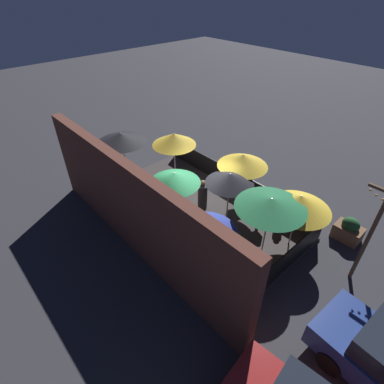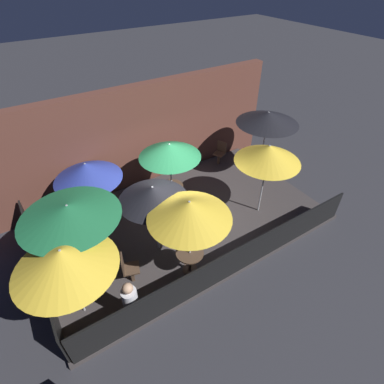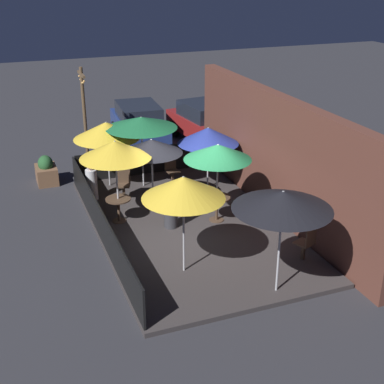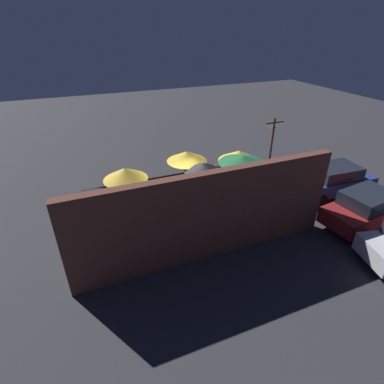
{
  "view_description": "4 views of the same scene",
  "coord_description": "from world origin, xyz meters",
  "px_view_note": "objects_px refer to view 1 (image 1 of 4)",
  "views": [
    {
      "loc": [
        -6.88,
        6.35,
        8.05
      ],
      "look_at": [
        -0.1,
        0.17,
        1.3
      ],
      "focal_mm": 28.0,
      "sensor_mm": 36.0,
      "label": 1
    },
    {
      "loc": [
        -3.46,
        -5.95,
        6.73
      ],
      "look_at": [
        0.35,
        0.08,
        1.01
      ],
      "focal_mm": 28.0,
      "sensor_mm": 36.0,
      "label": 2
    },
    {
      "loc": [
        12.62,
        -4.7,
        6.92
      ],
      "look_at": [
        0.68,
        -0.13,
        1.4
      ],
      "focal_mm": 50.0,
      "sensor_mm": 36.0,
      "label": 3
    },
    {
      "loc": [
        3.98,
        10.79,
        7.88
      ],
      "look_at": [
        -0.37,
        0.14,
        1.37
      ],
      "focal_mm": 28.0,
      "sensor_mm": 36.0,
      "label": 4
    }
  ],
  "objects_px": {
    "planter_box": "(348,230)",
    "light_post": "(372,231)",
    "patio_umbrella_0": "(243,160)",
    "patio_umbrella_2": "(271,203)",
    "patio_chair_1": "(112,192)",
    "patio_umbrella_5": "(230,178)",
    "dining_table_0": "(239,194)",
    "patron_1": "(282,210)",
    "patio_chair_2": "(260,217)",
    "patio_umbrella_4": "(300,202)",
    "dining_table_1": "(176,210)",
    "patron_0": "(203,196)",
    "patio_umbrella_1": "(175,178)",
    "patio_umbrella_3": "(174,139)",
    "patio_umbrella_6": "(207,226)",
    "patio_chair_0": "(243,253)",
    "patio_umbrella_7": "(121,138)"
  },
  "relations": [
    {
      "from": "patio_umbrella_4",
      "to": "patio_umbrella_6",
      "type": "xyz_separation_m",
      "value": [
        1.34,
        2.94,
        -0.11
      ]
    },
    {
      "from": "patio_umbrella_6",
      "to": "patron_0",
      "type": "bearing_deg",
      "value": -42.11
    },
    {
      "from": "patio_umbrella_0",
      "to": "patio_umbrella_6",
      "type": "relative_size",
      "value": 1.18
    },
    {
      "from": "patio_umbrella_1",
      "to": "patio_chair_1",
      "type": "xyz_separation_m",
      "value": [
        2.82,
        1.17,
        -1.56
      ]
    },
    {
      "from": "patio_umbrella_5",
      "to": "patio_umbrella_7",
      "type": "bearing_deg",
      "value": 14.82
    },
    {
      "from": "dining_table_1",
      "to": "patio_chair_1",
      "type": "xyz_separation_m",
      "value": [
        2.82,
        1.17,
        -0.08
      ]
    },
    {
      "from": "dining_table_0",
      "to": "patron_0",
      "type": "distance_m",
      "value": 1.53
    },
    {
      "from": "patio_chair_1",
      "to": "patio_umbrella_6",
      "type": "bearing_deg",
      "value": -17.07
    },
    {
      "from": "dining_table_1",
      "to": "patio_chair_1",
      "type": "bearing_deg",
      "value": 22.42
    },
    {
      "from": "patio_umbrella_1",
      "to": "patio_umbrella_2",
      "type": "relative_size",
      "value": 0.98
    },
    {
      "from": "patio_umbrella_0",
      "to": "patio_umbrella_5",
      "type": "xyz_separation_m",
      "value": [
        -0.35,
        1.13,
        -0.15
      ]
    },
    {
      "from": "patio_umbrella_0",
      "to": "patio_umbrella_4",
      "type": "relative_size",
      "value": 1.11
    },
    {
      "from": "patio_chair_0",
      "to": "patio_umbrella_1",
      "type": "bearing_deg",
      "value": 0.0
    },
    {
      "from": "patio_umbrella_5",
      "to": "light_post",
      "type": "distance_m",
      "value": 4.64
    },
    {
      "from": "patio_umbrella_4",
      "to": "planter_box",
      "type": "xyz_separation_m",
      "value": [
        -1.24,
        -1.88,
        -1.58
      ]
    },
    {
      "from": "patio_umbrella_0",
      "to": "patron_1",
      "type": "height_order",
      "value": "patio_umbrella_0"
    },
    {
      "from": "patio_umbrella_4",
      "to": "patio_chair_1",
      "type": "bearing_deg",
      "value": 27.83
    },
    {
      "from": "patio_chair_2",
      "to": "light_post",
      "type": "height_order",
      "value": "light_post"
    },
    {
      "from": "dining_table_0",
      "to": "planter_box",
      "type": "height_order",
      "value": "planter_box"
    },
    {
      "from": "patron_0",
      "to": "light_post",
      "type": "bearing_deg",
      "value": -35.26
    },
    {
      "from": "patron_1",
      "to": "patio_umbrella_2",
      "type": "bearing_deg",
      "value": 36.58
    },
    {
      "from": "patio_umbrella_2",
      "to": "dining_table_1",
      "type": "relative_size",
      "value": 3.06
    },
    {
      "from": "patio_umbrella_0",
      "to": "patio_umbrella_3",
      "type": "height_order",
      "value": "patio_umbrella_3"
    },
    {
      "from": "patio_umbrella_1",
      "to": "patron_1",
      "type": "bearing_deg",
      "value": -132.2
    },
    {
      "from": "patron_1",
      "to": "dining_table_0",
      "type": "bearing_deg",
      "value": -56.26
    },
    {
      "from": "patron_0",
      "to": "dining_table_1",
      "type": "bearing_deg",
      "value": -140.46
    },
    {
      "from": "dining_table_0",
      "to": "patron_1",
      "type": "height_order",
      "value": "patron_1"
    },
    {
      "from": "dining_table_0",
      "to": "dining_table_1",
      "type": "height_order",
      "value": "dining_table_1"
    },
    {
      "from": "patron_0",
      "to": "patio_umbrella_1",
      "type": "bearing_deg",
      "value": -140.46
    },
    {
      "from": "patio_umbrella_0",
      "to": "patio_chair_2",
      "type": "bearing_deg",
      "value": 160.38
    },
    {
      "from": "planter_box",
      "to": "light_post",
      "type": "height_order",
      "value": "light_post"
    },
    {
      "from": "patio_umbrella_0",
      "to": "patio_umbrella_2",
      "type": "relative_size",
      "value": 1.03
    },
    {
      "from": "patio_umbrella_5",
      "to": "dining_table_0",
      "type": "xyz_separation_m",
      "value": [
        0.35,
        -1.13,
        -1.45
      ]
    },
    {
      "from": "patio_umbrella_3",
      "to": "dining_table_1",
      "type": "distance_m",
      "value": 3.26
    },
    {
      "from": "patio_chair_2",
      "to": "light_post",
      "type": "xyz_separation_m",
      "value": [
        -3.4,
        -0.47,
        1.42
      ]
    },
    {
      "from": "patio_umbrella_4",
      "to": "patio_chair_0",
      "type": "height_order",
      "value": "patio_umbrella_4"
    },
    {
      "from": "patio_umbrella_4",
      "to": "patio_umbrella_3",
      "type": "bearing_deg",
      "value": 4.47
    },
    {
      "from": "patio_umbrella_0",
      "to": "patio_chair_1",
      "type": "height_order",
      "value": "patio_umbrella_0"
    },
    {
      "from": "patio_umbrella_6",
      "to": "dining_table_0",
      "type": "bearing_deg",
      "value": -67.23
    },
    {
      "from": "patio_chair_1",
      "to": "patron_1",
      "type": "bearing_deg",
      "value": 14.52
    },
    {
      "from": "patron_0",
      "to": "patio_umbrella_2",
      "type": "bearing_deg",
      "value": -49.39
    },
    {
      "from": "dining_table_0",
      "to": "patio_chair_1",
      "type": "xyz_separation_m",
      "value": [
        3.76,
        3.78,
        -0.05
      ]
    },
    {
      "from": "patio_chair_0",
      "to": "patron_0",
      "type": "xyz_separation_m",
      "value": [
        3.03,
        -1.07,
        0.13
      ]
    },
    {
      "from": "patio_chair_1",
      "to": "planter_box",
      "type": "distance_m",
      "value": 9.38
    },
    {
      "from": "patio_umbrella_1",
      "to": "patio_umbrella_4",
      "type": "relative_size",
      "value": 1.06
    },
    {
      "from": "patio_chair_2",
      "to": "patron_0",
      "type": "bearing_deg",
      "value": 37.31
    },
    {
      "from": "patio_umbrella_1",
      "to": "patio_umbrella_5",
      "type": "height_order",
      "value": "patio_umbrella_1"
    },
    {
      "from": "patio_umbrella_5",
      "to": "patio_chair_1",
      "type": "bearing_deg",
      "value": 32.77
    },
    {
      "from": "patio_umbrella_1",
      "to": "patio_chair_2",
      "type": "distance_m",
      "value": 3.54
    },
    {
      "from": "patio_umbrella_1",
      "to": "patio_umbrella_7",
      "type": "distance_m",
      "value": 3.75
    }
  ]
}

